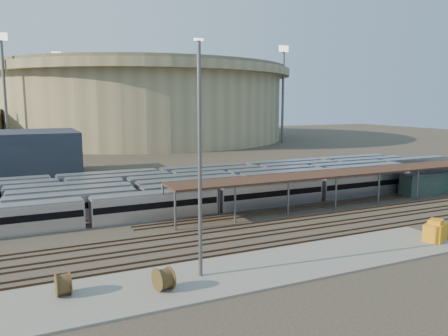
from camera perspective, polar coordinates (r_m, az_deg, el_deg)
name	(u,v)px	position (r m, az deg, el deg)	size (l,w,h in m)	color
ground	(235,225)	(59.01, 1.51, -7.52)	(420.00, 420.00, 0.00)	#383026
apron	(257,269)	(44.19, 4.31, -13.04)	(50.00, 9.00, 0.20)	gray
subway_trains	(193,188)	(75.45, -4.12, -2.56)	(130.49, 23.90, 3.60)	silver
inspection_shed	(347,173)	(73.15, 15.77, -0.69)	(60.30, 6.00, 5.30)	#57565B
empty_tracks	(253,235)	(54.73, 3.84, -8.73)	(170.00, 9.62, 0.18)	#4C3323
stadium	(147,102)	(197.32, -10.04, 8.50)	(124.00, 124.00, 32.50)	#988C67
floodlight_0	(4,89)	(161.02, -26.75, 9.22)	(4.00, 1.00, 38.40)	#57565B
floodlight_2	(283,91)	(178.35, 7.70, 9.90)	(4.00, 1.00, 38.40)	#57565B
floodlight_3	(58,92)	(211.46, -20.81, 9.21)	(4.00, 1.00, 38.40)	#57565B
teal_boxcar	(437,183)	(88.58, 26.11, -1.75)	(15.51, 3.00, 3.62)	#1F4D4A
cable_reel_west	(63,284)	(40.40, -20.27, -14.03)	(1.99, 1.99, 1.10)	brown
cable_reel_east	(164,279)	(39.36, -7.89, -14.13)	(2.05, 2.05, 1.14)	brown
yard_light_pole	(200,161)	(39.52, -3.19, 0.93)	(0.82, 0.36, 21.66)	#57565B
yellow_equipment	(435,232)	(57.81, 25.87, -7.51)	(3.18, 1.99, 1.99)	orange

